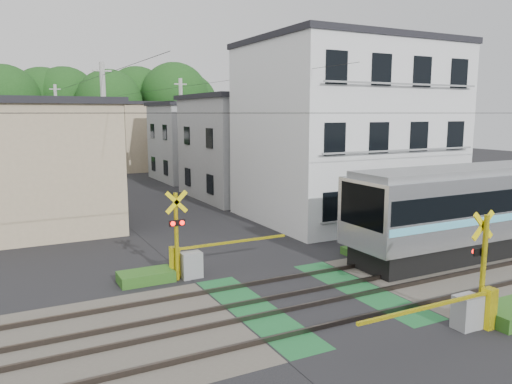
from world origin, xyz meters
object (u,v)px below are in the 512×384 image
crossing_signal_near (472,303)px  pedestrian (106,169)px  apartment_block (346,131)px  crossing_signal_far (188,258)px

crossing_signal_near → pedestrian: size_ratio=2.85×
apartment_block → crossing_signal_near: bearing=-114.2°
pedestrian → apartment_block: bearing=104.0°
crossing_signal_near → apartment_block: apartment_block is taller
crossing_signal_near → apartment_block: (5.91, 13.15, 3.94)m
crossing_signal_near → pedestrian: (-2.54, 35.21, 0.12)m
crossing_signal_far → pedestrian: (2.63, 27.90, 0.12)m
crossing_signal_far → apartment_block: 13.14m
crossing_signal_far → pedestrian: 28.03m
crossing_signal_near → apartment_block: size_ratio=0.46×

